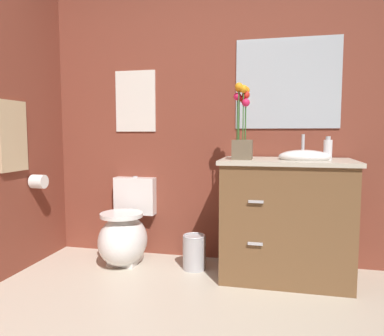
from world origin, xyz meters
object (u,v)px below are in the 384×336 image
soap_bottle (328,149)px  hanging_towel (13,136)px  flower_vase (242,130)px  wall_mirror (287,83)px  vanity_cabinet (286,218)px  wall_poster (135,101)px  toilet_paper_roll (39,182)px  toilet (125,234)px  trash_bin (194,252)px

soap_bottle → hanging_towel: (-2.24, -0.36, 0.09)m
flower_vase → wall_mirror: size_ratio=0.67×
vanity_cabinet → flower_vase: size_ratio=1.95×
soap_bottle → wall_poster: bearing=168.9°
hanging_towel → toilet_paper_roll: size_ratio=4.73×
hanging_towel → soap_bottle: bearing=9.2°
soap_bottle → vanity_cabinet: bearing=178.4°
vanity_cabinet → wall_poster: 1.58m
flower_vase → toilet_paper_roll: size_ratio=4.91×
wall_mirror → toilet_paper_roll: bearing=-166.4°
toilet → vanity_cabinet: bearing=-1.2°
toilet → wall_poster: size_ratio=1.33×
trash_bin → hanging_towel: bearing=-163.2°
soap_bottle → trash_bin: 1.26m
soap_bottle → toilet_paper_roll: 2.21m
wall_mirror → toilet_paper_roll: 2.11m
hanging_towel → flower_vase: bearing=10.2°
trash_bin → wall_mirror: 1.51m
wall_poster → toilet_paper_roll: size_ratio=4.72×
toilet → soap_bottle: (1.54, -0.03, 0.71)m
hanging_towel → toilet_paper_roll: (0.06, 0.20, -0.36)m
wall_poster → toilet_paper_roll: bearing=-144.3°
wall_poster → toilet_paper_roll: 1.03m
vanity_cabinet → flower_vase: 0.71m
trash_bin → wall_poster: size_ratio=0.52×
flower_vase → trash_bin: (-0.37, 0.09, -0.95)m
toilet → hanging_towel: bearing=-150.4°
vanity_cabinet → flower_vase: flower_vase is taller
hanging_towel → toilet: bearing=29.6°
flower_vase → toilet_paper_roll: bearing=-176.6°
soap_bottle → trash_bin: size_ratio=0.61×
wall_poster → hanging_towel: bearing=-136.5°
soap_bottle → hanging_towel: hanging_towel is taller
wall_poster → hanging_towel: wall_poster is taller
soap_bottle → trash_bin: soap_bottle is taller
vanity_cabinet → wall_mirror: (-0.00, 0.29, 1.00)m
vanity_cabinet → toilet_paper_roll: vanity_cabinet is taller
flower_vase → vanity_cabinet: bearing=13.3°
vanity_cabinet → flower_vase: (-0.32, -0.07, 0.63)m
flower_vase → hanging_towel: (-1.65, -0.30, -0.04)m
flower_vase → wall_poster: 1.05m
toilet → toilet_paper_roll: bearing=-163.1°
soap_bottle → wall_poster: (-1.54, 0.30, 0.39)m
flower_vase → hanging_towel: bearing=-169.8°
flower_vase → wall_mirror: 0.61m
toilet_paper_roll → trash_bin: bearing=8.6°
trash_bin → toilet_paper_roll: bearing=-171.4°
wall_poster → hanging_towel: size_ratio=1.00×
toilet → flower_vase: flower_vase is taller
vanity_cabinet → trash_bin: vanity_cabinet is taller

